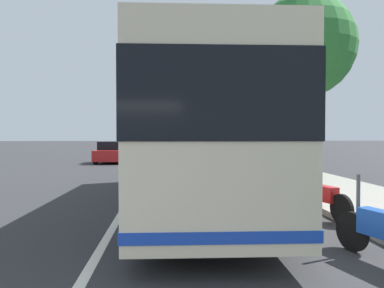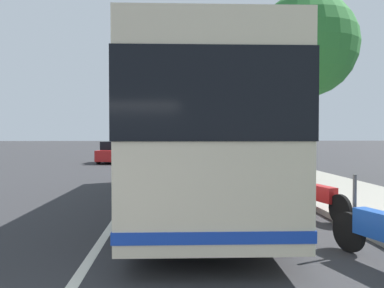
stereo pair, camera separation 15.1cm
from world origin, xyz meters
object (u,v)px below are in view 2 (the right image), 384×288
at_px(car_side_street, 187,152).
at_px(motorcycle_angled, 316,196).
at_px(utility_pole, 276,110).
at_px(car_behind_bus, 116,153).
at_px(car_far_distant, 146,143).
at_px(coach_bus, 196,131).
at_px(roadside_tree_mid_block, 305,46).
at_px(roadside_tree_far_block, 231,100).

bearing_deg(car_side_street, motorcycle_angled, -170.74).
relative_size(motorcycle_angled, utility_pole, 0.37).
xyz_separation_m(car_behind_bus, car_far_distant, (24.85, -0.43, 0.02)).
distance_m(coach_bus, roadside_tree_mid_block, 7.92).
distance_m(roadside_tree_mid_block, roadside_tree_far_block, 16.38).
height_order(coach_bus, car_far_distant, coach_bus).
height_order(roadside_tree_mid_block, roadside_tree_far_block, roadside_tree_mid_block).
bearing_deg(coach_bus, roadside_tree_mid_block, -42.36).
bearing_deg(car_far_distant, car_behind_bus, -2.51).
bearing_deg(car_behind_bus, utility_pole, 50.77).
bearing_deg(roadside_tree_mid_block, car_far_distant, 14.28).
relative_size(motorcycle_angled, car_far_distant, 0.49).
bearing_deg(motorcycle_angled, coach_bus, 43.05).
relative_size(motorcycle_angled, roadside_tree_far_block, 0.32).
distance_m(car_side_street, roadside_tree_far_block, 7.95).
bearing_deg(utility_pole, roadside_tree_mid_block, -161.22).
bearing_deg(utility_pole, car_far_distant, 14.01).
bearing_deg(car_behind_bus, car_far_distant, -176.81).
xyz_separation_m(roadside_tree_far_block, utility_pole, (-14.46, 0.25, -1.85)).
relative_size(coach_bus, roadside_tree_mid_block, 1.41).
bearing_deg(motorcycle_angled, utility_pole, -24.94).
xyz_separation_m(car_behind_bus, car_side_street, (0.87, -4.89, 0.01)).
distance_m(car_side_street, car_far_distant, 24.39).
relative_size(car_behind_bus, car_far_distant, 0.89).
relative_size(coach_bus, roadside_tree_far_block, 1.56).
xyz_separation_m(motorcycle_angled, car_side_street, (17.77, 2.20, 0.20)).
distance_m(motorcycle_angled, roadside_tree_far_block, 23.64).
relative_size(roadside_tree_mid_block, roadside_tree_far_block, 1.10).
bearing_deg(motorcycle_angled, car_behind_bus, 8.17).
bearing_deg(car_far_distant, coach_bus, 4.18).
bearing_deg(roadside_tree_mid_block, motorcycle_angled, 161.76).
xyz_separation_m(car_far_distant, roadside_tree_far_block, (-18.60, -8.50, 4.21)).
bearing_deg(coach_bus, car_behind_bus, 17.69).
bearing_deg(roadside_tree_far_block, roadside_tree_mid_block, -178.61).
relative_size(car_far_distant, utility_pole, 0.75).
bearing_deg(coach_bus, roadside_tree_far_block, -10.38).
distance_m(coach_bus, car_far_distant, 40.28).
relative_size(car_side_street, utility_pole, 0.72).
bearing_deg(motorcycle_angled, car_side_street, -7.53).
bearing_deg(motorcycle_angled, roadside_tree_far_block, -19.13).
bearing_deg(car_far_distant, roadside_tree_mid_block, 12.75).
bearing_deg(car_side_street, roadside_tree_mid_block, -155.80).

